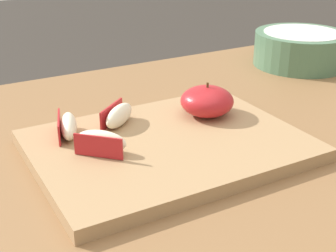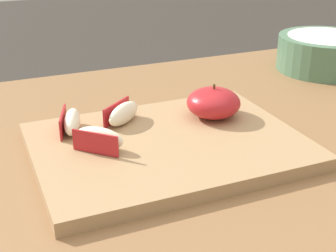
{
  "view_description": "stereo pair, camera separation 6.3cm",
  "coord_description": "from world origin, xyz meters",
  "px_view_note": "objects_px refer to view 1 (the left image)",
  "views": [
    {
      "loc": [
        -0.26,
        -0.51,
        1.05
      ],
      "look_at": [
        0.02,
        -0.01,
        0.79
      ],
      "focal_mm": 51.14,
      "sensor_mm": 36.0,
      "label": 1
    },
    {
      "loc": [
        -0.2,
        -0.54,
        1.05
      ],
      "look_at": [
        0.02,
        -0.01,
        0.79
      ],
      "focal_mm": 51.14,
      "sensor_mm": 36.0,
      "label": 2
    }
  ],
  "objects_px": {
    "apple_half_skin_up": "(207,101)",
    "ceramic_fruit_bowl": "(301,48)",
    "apple_wedge_near_knife": "(68,126)",
    "cutting_board": "(168,146)",
    "apple_wedge_right": "(118,115)",
    "apple_wedge_back": "(102,143)"
  },
  "relations": [
    {
      "from": "apple_wedge_near_knife",
      "to": "cutting_board",
      "type": "bearing_deg",
      "value": -33.87
    },
    {
      "from": "cutting_board",
      "to": "apple_wedge_near_knife",
      "type": "relative_size",
      "value": 4.99
    },
    {
      "from": "apple_wedge_right",
      "to": "ceramic_fruit_bowl",
      "type": "xyz_separation_m",
      "value": [
        0.48,
        0.14,
        0.0
      ]
    },
    {
      "from": "ceramic_fruit_bowl",
      "to": "apple_wedge_near_knife",
      "type": "bearing_deg",
      "value": -165.75
    },
    {
      "from": "apple_wedge_back",
      "to": "ceramic_fruit_bowl",
      "type": "distance_m",
      "value": 0.57
    },
    {
      "from": "cutting_board",
      "to": "apple_half_skin_up",
      "type": "height_order",
      "value": "apple_half_skin_up"
    },
    {
      "from": "apple_half_skin_up",
      "to": "apple_wedge_right",
      "type": "distance_m",
      "value": 0.13
    },
    {
      "from": "apple_wedge_right",
      "to": "cutting_board",
      "type": "bearing_deg",
      "value": -63.48
    },
    {
      "from": "apple_wedge_right",
      "to": "ceramic_fruit_bowl",
      "type": "height_order",
      "value": "ceramic_fruit_bowl"
    },
    {
      "from": "apple_half_skin_up",
      "to": "ceramic_fruit_bowl",
      "type": "xyz_separation_m",
      "value": [
        0.35,
        0.17,
        -0.0
      ]
    },
    {
      "from": "cutting_board",
      "to": "apple_wedge_near_knife",
      "type": "height_order",
      "value": "apple_wedge_near_knife"
    },
    {
      "from": "apple_half_skin_up",
      "to": "apple_wedge_right",
      "type": "bearing_deg",
      "value": 167.4
    },
    {
      "from": "apple_wedge_near_knife",
      "to": "apple_wedge_right",
      "type": "height_order",
      "value": "same"
    },
    {
      "from": "apple_wedge_near_knife",
      "to": "ceramic_fruit_bowl",
      "type": "bearing_deg",
      "value": 14.25
    },
    {
      "from": "ceramic_fruit_bowl",
      "to": "apple_wedge_back",
      "type": "bearing_deg",
      "value": -158.41
    },
    {
      "from": "cutting_board",
      "to": "apple_wedge_right",
      "type": "distance_m",
      "value": 0.09
    },
    {
      "from": "apple_wedge_near_knife",
      "to": "ceramic_fruit_bowl",
      "type": "height_order",
      "value": "ceramic_fruit_bowl"
    },
    {
      "from": "apple_half_skin_up",
      "to": "apple_wedge_right",
      "type": "relative_size",
      "value": 1.2
    },
    {
      "from": "apple_wedge_right",
      "to": "ceramic_fruit_bowl",
      "type": "bearing_deg",
      "value": 16.31
    },
    {
      "from": "cutting_board",
      "to": "apple_wedge_right",
      "type": "relative_size",
      "value": 5.33
    },
    {
      "from": "apple_wedge_near_knife",
      "to": "ceramic_fruit_bowl",
      "type": "relative_size",
      "value": 0.37
    },
    {
      "from": "cutting_board",
      "to": "apple_wedge_near_knife",
      "type": "bearing_deg",
      "value": 146.13
    }
  ]
}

